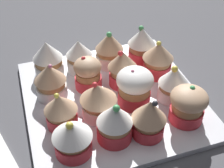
{
  "coord_description": "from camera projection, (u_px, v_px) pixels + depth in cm",
  "views": [
    {
      "loc": [
        -13.48,
        -40.73,
        40.09
      ],
      "look_at": [
        0.0,
        0.0,
        4.2
      ],
      "focal_mm": 48.6,
      "sensor_mm": 36.0,
      "label": 1
    }
  ],
  "objects": [
    {
      "name": "cupcake_2",
      "position": [
        149.0,
        118.0,
        0.48
      ],
      "size": [
        5.72,
        5.72,
        7.62
      ],
      "color": "#D1333D",
      "rests_on": "baking_tray"
    },
    {
      "name": "cupcake_12",
      "position": [
        48.0,
        58.0,
        0.61
      ],
      "size": [
        6.07,
        6.07,
        7.51
      ],
      "color": "white",
      "rests_on": "baking_tray"
    },
    {
      "name": "cupcake_4",
      "position": [
        61.0,
        110.0,
        0.5
      ],
      "size": [
        5.61,
        5.61,
        6.89
      ],
      "color": "#D1333D",
      "rests_on": "baking_tray"
    },
    {
      "name": "cupcake_11",
      "position": [
        158.0,
        58.0,
        0.61
      ],
      "size": [
        6.23,
        6.23,
        7.71
      ],
      "color": "#D1333D",
      "rests_on": "baking_tray"
    },
    {
      "name": "cupcake_3",
      "position": [
        188.0,
        104.0,
        0.51
      ],
      "size": [
        6.42,
        6.42,
        6.93
      ],
      "color": "#D1333D",
      "rests_on": "baking_tray"
    },
    {
      "name": "cupcake_5",
      "position": [
        99.0,
        100.0,
        0.52
      ],
      "size": [
        6.44,
        6.44,
        7.14
      ],
      "color": "white",
      "rests_on": "baking_tray"
    },
    {
      "name": "cupcake_8",
      "position": [
        50.0,
        81.0,
        0.56
      ],
      "size": [
        5.87,
        5.87,
        7.38
      ],
      "color": "white",
      "rests_on": "baking_tray"
    },
    {
      "name": "cupcake_10",
      "position": [
        122.0,
        68.0,
        0.58
      ],
      "size": [
        5.69,
        5.69,
        7.99
      ],
      "color": "#D1333D",
      "rests_on": "baking_tray"
    },
    {
      "name": "baking_tray",
      "position": [
        112.0,
        98.0,
        0.58
      ],
      "size": [
        32.37,
        32.37,
        1.2
      ],
      "color": "silver",
      "rests_on": "ground_plane"
    },
    {
      "name": "cupcake_15",
      "position": [
        142.0,
        44.0,
        0.65
      ],
      "size": [
        5.98,
        5.98,
        8.07
      ],
      "color": "#D1333D",
      "rests_on": "baking_tray"
    },
    {
      "name": "cupcake_9",
      "position": [
        88.0,
        73.0,
        0.58
      ],
      "size": [
        5.3,
        5.3,
        6.91
      ],
      "color": "#D1333D",
      "rests_on": "baking_tray"
    },
    {
      "name": "cupcake_7",
      "position": [
        174.0,
        83.0,
        0.55
      ],
      "size": [
        5.63,
        5.63,
        7.52
      ],
      "color": "white",
      "rests_on": "baking_tray"
    },
    {
      "name": "ground_plane",
      "position": [
        112.0,
        106.0,
        0.6
      ],
      "size": [
        180.0,
        180.0,
        3.0
      ],
      "primitive_type": "cube",
      "color": "#4C4C51"
    },
    {
      "name": "cupcake_13",
      "position": [
        79.0,
        56.0,
        0.62
      ],
      "size": [
        5.42,
        5.42,
        7.03
      ],
      "color": "white",
      "rests_on": "baking_tray"
    },
    {
      "name": "cupcake_14",
      "position": [
        109.0,
        49.0,
        0.63
      ],
      "size": [
        5.92,
        5.92,
        8.01
      ],
      "color": "white",
      "rests_on": "baking_tray"
    },
    {
      "name": "cupcake_1",
      "position": [
        115.0,
        122.0,
        0.48
      ],
      "size": [
        5.78,
        5.78,
        7.72
      ],
      "color": "#D1333D",
      "rests_on": "baking_tray"
    },
    {
      "name": "cupcake_0",
      "position": [
        72.0,
        137.0,
        0.46
      ],
      "size": [
        6.24,
        6.24,
        6.84
      ],
      "color": "#D1333D",
      "rests_on": "baking_tray"
    },
    {
      "name": "cupcake_6",
      "position": [
        135.0,
        86.0,
        0.54
      ],
      "size": [
        6.65,
        6.65,
        7.69
      ],
      "color": "#D1333D",
      "rests_on": "baking_tray"
    }
  ]
}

